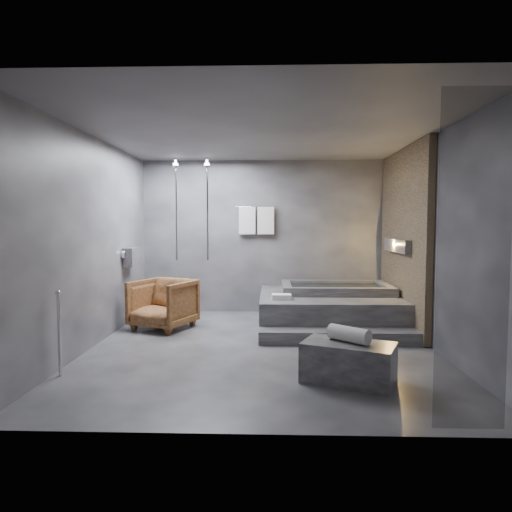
{
  "coord_description": "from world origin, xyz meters",
  "views": [
    {
      "loc": [
        0.12,
        -5.94,
        1.63
      ],
      "look_at": [
        -0.09,
        0.3,
        1.2
      ],
      "focal_mm": 32.0,
      "sensor_mm": 36.0,
      "label": 1
    }
  ],
  "objects": [
    {
      "name": "room",
      "position": [
        0.4,
        0.24,
        1.73
      ],
      "size": [
        5.0,
        5.04,
        2.82
      ],
      "color": "#2C2C2F",
      "rests_on": "ground"
    },
    {
      "name": "tub_deck",
      "position": [
        1.05,
        1.45,
        0.25
      ],
      "size": [
        2.2,
        2.0,
        0.5
      ],
      "primitive_type": "cube",
      "color": "#313134",
      "rests_on": "ground"
    },
    {
      "name": "tub_step",
      "position": [
        1.05,
        0.27,
        0.09
      ],
      "size": [
        2.2,
        0.36,
        0.18
      ],
      "primitive_type": "cube",
      "color": "#313134",
      "rests_on": "ground"
    },
    {
      "name": "concrete_bench",
      "position": [
        0.92,
        -1.29,
        0.21
      ],
      "size": [
        1.04,
        0.82,
        0.41
      ],
      "primitive_type": "cube",
      "rotation": [
        0.0,
        0.0,
        -0.4
      ],
      "color": "#313134",
      "rests_on": "ground"
    },
    {
      "name": "driftwood_chair",
      "position": [
        -1.57,
        1.08,
        0.39
      ],
      "size": [
        1.1,
        1.11,
        0.78
      ],
      "primitive_type": "imported",
      "rotation": [
        0.0,
        0.0,
        -0.4
      ],
      "color": "#402310",
      "rests_on": "ground"
    },
    {
      "name": "rolled_towel",
      "position": [
        0.93,
        -1.26,
        0.49
      ],
      "size": [
        0.44,
        0.42,
        0.16
      ],
      "primitive_type": "cylinder",
      "rotation": [
        0.0,
        1.57,
        -0.73
      ],
      "color": "silver",
      "rests_on": "concrete_bench"
    },
    {
      "name": "deck_towel",
      "position": [
        0.28,
        0.89,
        0.54
      ],
      "size": [
        0.3,
        0.22,
        0.08
      ],
      "primitive_type": "cube",
      "rotation": [
        0.0,
        0.0,
        0.04
      ],
      "color": "silver",
      "rests_on": "tub_deck"
    }
  ]
}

